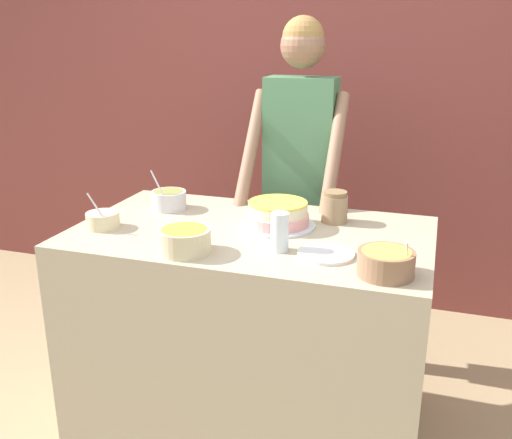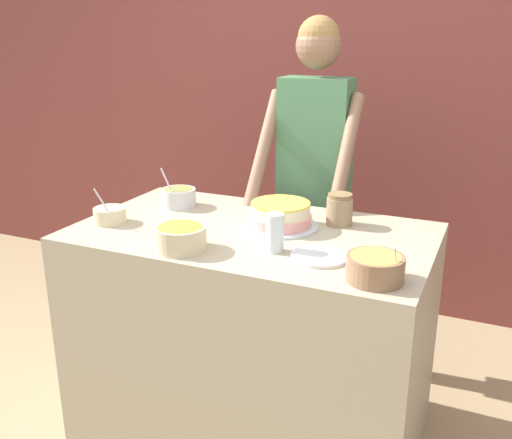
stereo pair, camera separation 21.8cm
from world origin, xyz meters
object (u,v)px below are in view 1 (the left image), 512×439
person_baker (300,156)px  cake (278,215)px  frosting_bowl_orange (185,240)px  frosting_bowl_pink (103,219)px  ceramic_plate (326,254)px  frosting_bowl_yellow (386,262)px  drinking_glass (280,232)px  stoneware_jar (335,207)px  frosting_bowl_olive (169,199)px

person_baker → cake: 0.58m
frosting_bowl_orange → frosting_bowl_pink: size_ratio=1.18×
frosting_bowl_pink → ceramic_plate: frosting_bowl_pink is taller
person_baker → frosting_bowl_yellow: (0.52, -0.93, -0.13)m
drinking_glass → ceramic_plate: size_ratio=0.70×
frosting_bowl_yellow → stoneware_jar: (-0.26, 0.49, 0.02)m
cake → frosting_bowl_pink: 0.70m
cake → drinking_glass: 0.27m
person_baker → frosting_bowl_pink: 1.01m
person_baker → frosting_bowl_orange: person_baker is taller
frosting_bowl_orange → drinking_glass: 0.34m
frosting_bowl_yellow → drinking_glass: (-0.38, 0.11, 0.03)m
person_baker → stoneware_jar: person_baker is taller
cake → drinking_glass: (0.08, -0.26, 0.02)m
frosting_bowl_orange → frosting_bowl_yellow: size_ratio=1.02×
person_baker → frosting_bowl_pink: (-0.61, -0.80, -0.14)m
frosting_bowl_pink → frosting_bowl_olive: (0.14, 0.32, 0.01)m
cake → frosting_bowl_olive: size_ratio=1.68×
person_baker → frosting_bowl_yellow: size_ratio=9.50×
frosting_bowl_pink → stoneware_jar: 0.94m
person_baker → ceramic_plate: 0.89m
frosting_bowl_olive → drinking_glass: 0.69m
frosting_bowl_pink → cake: bearing=19.4°
person_baker → frosting_bowl_pink: person_baker is taller
frosting_bowl_orange → ceramic_plate: (0.48, 0.12, -0.04)m
frosting_bowl_yellow → frosting_bowl_olive: bearing=155.8°
frosting_bowl_yellow → drinking_glass: 0.40m
frosting_bowl_pink → drinking_glass: frosting_bowl_pink is taller
frosting_bowl_pink → ceramic_plate: size_ratio=0.79×
person_baker → drinking_glass: person_baker is taller
person_baker → frosting_bowl_olive: person_baker is taller
drinking_glass → ceramic_plate: drinking_glass is taller
frosting_bowl_orange → frosting_bowl_pink: (-0.43, 0.14, -0.01)m
stoneware_jar → ceramic_plate: bearing=-83.7°
frosting_bowl_orange → drinking_glass: bearing=20.7°
frosting_bowl_orange → frosting_bowl_olive: size_ratio=1.03×
cake → frosting_bowl_pink: size_ratio=1.93×
drinking_glass → frosting_bowl_yellow: bearing=-15.3°
person_baker → stoneware_jar: size_ratio=13.39×
drinking_glass → person_baker: bearing=99.1°
frosting_bowl_pink → frosting_bowl_yellow: bearing=-6.6°
person_baker → cake: bearing=-84.8°
frosting_bowl_yellow → ceramic_plate: 0.25m
frosting_bowl_orange → frosting_bowl_yellow: 0.70m
person_baker → drinking_glass: 0.84m
person_baker → frosting_bowl_yellow: bearing=-61.0°
frosting_bowl_pink → person_baker: bearing=52.6°
ceramic_plate → frosting_bowl_yellow: bearing=-26.9°
frosting_bowl_olive → ceramic_plate: (0.77, -0.34, -0.04)m
frosting_bowl_pink → frosting_bowl_yellow: size_ratio=0.86×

